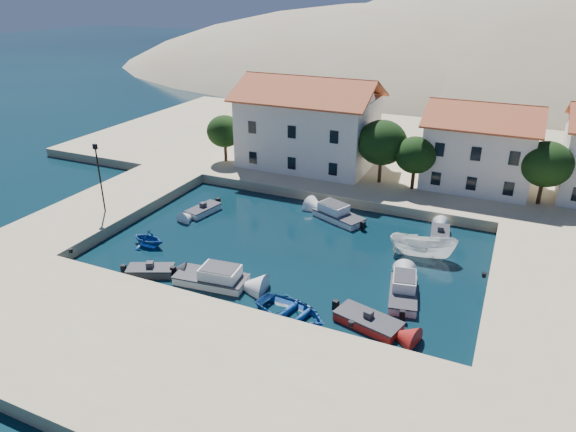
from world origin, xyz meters
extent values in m
plane|color=black|center=(0.00, 0.00, 0.00)|extent=(400.00, 400.00, 0.00)
cube|color=tan|center=(0.00, -6.00, 0.50)|extent=(52.00, 12.00, 1.00)
cube|color=tan|center=(20.50, 10.00, 0.50)|extent=(11.00, 20.00, 1.00)
cube|color=tan|center=(-19.00, 10.00, 0.50)|extent=(8.00, 20.00, 1.00)
cube|color=tan|center=(2.00, 38.00, 0.50)|extent=(80.00, 36.00, 1.00)
ellipsoid|color=gray|center=(-10.00, 110.00, -20.00)|extent=(198.00, 126.00, 72.00)
cube|color=silver|center=(-6.00, 28.00, 4.75)|extent=(14.00, 9.00, 7.50)
pyramid|color=#9C4123|center=(-6.00, 28.00, 9.60)|extent=(14.70, 9.45, 2.20)
cube|color=silver|center=(12.00, 29.00, 4.25)|extent=(10.00, 8.00, 6.50)
pyramid|color=#9C4123|center=(12.00, 29.00, 8.40)|extent=(10.50, 8.40, 1.80)
cylinder|color=#382314|center=(-15.00, 25.00, 2.25)|extent=(0.36, 0.36, 2.50)
ellipsoid|color=black|center=(-15.00, 25.00, 4.50)|extent=(4.00, 4.00, 3.60)
cylinder|color=#382314|center=(3.00, 25.50, 2.50)|extent=(0.36, 0.36, 3.00)
ellipsoid|color=black|center=(3.00, 25.50, 5.20)|extent=(5.00, 5.00, 4.50)
cylinder|color=#382314|center=(6.50, 25.00, 2.25)|extent=(0.36, 0.36, 2.50)
ellipsoid|color=black|center=(6.50, 25.00, 4.50)|extent=(4.00, 4.00, 3.60)
cylinder|color=#382314|center=(18.00, 26.00, 2.38)|extent=(0.36, 0.36, 2.75)
ellipsoid|color=black|center=(18.00, 26.00, 4.85)|extent=(4.60, 4.60, 4.14)
cylinder|color=black|center=(-17.50, 8.00, 4.00)|extent=(0.14, 0.14, 6.00)
cube|color=black|center=(-17.50, 8.00, 7.00)|extent=(0.35, 0.25, 0.45)
cylinder|color=black|center=(-14.30, 0.80, 1.15)|extent=(0.36, 0.36, 0.30)
cylinder|color=black|center=(8.00, 0.80, 1.15)|extent=(0.36, 0.36, 0.30)
cylinder|color=black|center=(14.70, 10.00, 1.15)|extent=(0.36, 0.36, 0.30)
cube|color=#313136|center=(-7.85, 2.02, 0.25)|extent=(3.61, 2.70, 0.90)
cube|color=#313136|center=(-7.85, 2.02, 0.58)|extent=(3.69, 2.76, 0.10)
cube|color=#313136|center=(-7.85, 2.02, 0.80)|extent=(0.66, 0.66, 0.50)
cube|color=white|center=(-3.10, 2.84, 0.25)|extent=(5.33, 2.74, 0.90)
cube|color=#313136|center=(-3.10, 2.84, 0.58)|extent=(5.46, 2.79, 0.10)
cube|color=white|center=(-3.10, 2.84, 0.95)|extent=(2.90, 2.15, 0.90)
imported|color=#1B4C99|center=(3.76, 1.50, 0.00)|extent=(5.69, 4.57, 1.05)
cube|color=maroon|center=(8.56, 2.63, 0.25)|extent=(4.43, 2.80, 0.90)
cube|color=#313136|center=(8.56, 2.63, 0.58)|extent=(4.53, 2.86, 0.10)
cube|color=#313136|center=(8.56, 2.63, 0.80)|extent=(0.61, 0.61, 0.50)
cube|color=white|center=(9.87, 6.58, 0.25)|extent=(2.64, 4.73, 0.90)
cube|color=#313136|center=(9.87, 6.58, 0.58)|extent=(2.70, 4.84, 0.10)
cube|color=white|center=(9.87, 6.58, 0.95)|extent=(1.97, 2.62, 0.90)
imported|color=white|center=(9.92, 13.03, 0.00)|extent=(5.37, 2.56, 2.00)
cube|color=white|center=(10.63, 17.07, 0.25)|extent=(1.90, 3.34, 0.90)
cube|color=#313136|center=(10.63, 17.07, 0.58)|extent=(1.94, 3.42, 0.10)
cube|color=#313136|center=(10.63, 17.07, 0.80)|extent=(0.56, 0.56, 0.50)
imported|color=#1B4C99|center=(-10.99, 5.74, 0.00)|extent=(3.18, 2.79, 1.60)
cube|color=white|center=(-10.48, 13.18, 0.25)|extent=(2.12, 3.65, 0.90)
cube|color=#313136|center=(-10.48, 13.18, 0.58)|extent=(2.17, 3.73, 0.10)
cube|color=#313136|center=(-10.48, 13.18, 0.80)|extent=(0.58, 0.58, 0.50)
cube|color=white|center=(1.62, 16.93, 0.25)|extent=(5.18, 3.75, 0.90)
cube|color=#313136|center=(1.62, 16.93, 0.58)|extent=(5.30, 3.83, 0.10)
cube|color=white|center=(1.62, 16.93, 0.95)|extent=(3.00, 2.58, 0.90)
camera|label=1|loc=(14.97, -23.71, 19.57)|focal=32.00mm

